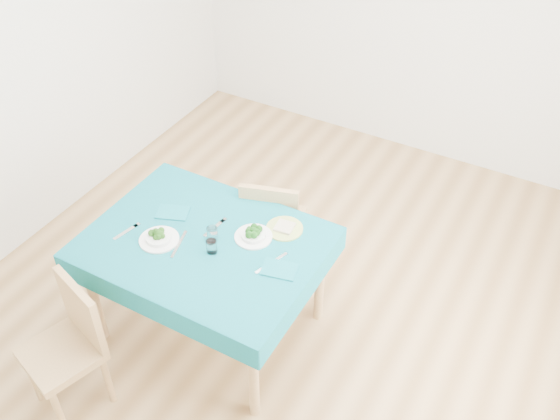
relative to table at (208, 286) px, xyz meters
The scene contains 16 objects.
room_shell 1.08m from the table, 50.49° to the left, with size 4.02×4.52×2.73m.
table is the anchor object (origin of this frame).
chair_near 0.94m from the table, 114.79° to the right, with size 0.38×0.42×0.96m, color #A47E4D.
chair_far 0.69m from the table, 82.37° to the left, with size 0.38×0.41×0.95m, color #A47E4D.
bowl_near 0.49m from the table, 152.50° to the right, with size 0.23×0.23×0.07m, color white, non-canonical shape.
bowl_far 0.50m from the table, 35.68° to the left, with size 0.22×0.22×0.07m, color white, non-canonical shape.
fork_near 0.61m from the table, 160.43° to the right, with size 0.02×0.17×0.00m, color silver.
knife_near 0.41m from the table, 140.50° to the right, with size 0.02×0.23×0.00m, color silver.
fork_far 0.40m from the table, 94.49° to the left, with size 0.02×0.18×0.00m, color silver.
knife_far 0.58m from the table, ahead, with size 0.02×0.23×0.00m, color silver.
napkin_near 0.51m from the table, 159.20° to the left, with size 0.19×0.13×0.01m, color #0D6471.
napkin_far 0.63m from the table, ahead, with size 0.19×0.13×0.01m, color #0D6471.
tumbler_center 0.42m from the table, 51.32° to the left, with size 0.06×0.06×0.08m, color white.
tumbler_side 0.43m from the table, 27.55° to the right, with size 0.06×0.06×0.08m, color white.
side_plate 0.62m from the table, 41.73° to the left, with size 0.22×0.22×0.01m, color #ABBD5C.
bread_slice 0.62m from the table, 41.73° to the left, with size 0.11×0.11×0.02m, color beige.
Camera 1 is at (1.37, -2.46, 3.22)m, focal length 40.00 mm.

